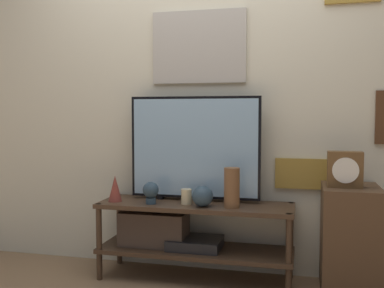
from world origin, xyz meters
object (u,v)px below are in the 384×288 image
(vase_round_glass, at_px, (203,196))
(vase_slim_bronze, at_px, (115,188))
(television, at_px, (195,148))
(vase_tall_ceramic, at_px, (232,188))
(candle_jar, at_px, (186,197))
(decorative_bust, at_px, (151,191))
(mantel_clock, at_px, (345,169))

(vase_round_glass, distance_m, vase_slim_bronze, 0.64)
(vase_slim_bronze, bearing_deg, vase_round_glass, -2.81)
(television, bearing_deg, vase_tall_ceramic, -30.31)
(television, relative_size, candle_jar, 8.95)
(vase_round_glass, relative_size, vase_slim_bronze, 0.76)
(vase_slim_bronze, xyz_separation_m, decorative_bust, (0.27, -0.03, -0.00))
(vase_round_glass, xyz_separation_m, vase_slim_bronze, (-0.64, 0.03, 0.02))
(vase_round_glass, distance_m, decorative_bust, 0.36)
(vase_slim_bronze, bearing_deg, television, 16.15)
(vase_round_glass, xyz_separation_m, candle_jar, (-0.13, 0.06, -0.02))
(vase_tall_ceramic, distance_m, vase_slim_bronze, 0.83)
(vase_slim_bronze, xyz_separation_m, candle_jar, (0.51, 0.02, -0.04))
(vase_tall_ceramic, distance_m, decorative_bust, 0.56)
(vase_round_glass, bearing_deg, mantel_clock, 2.13)
(candle_jar, bearing_deg, vase_slim_bronze, -177.32)
(vase_tall_ceramic, bearing_deg, mantel_clock, 1.37)
(candle_jar, height_order, decorative_bust, decorative_bust)
(vase_tall_ceramic, xyz_separation_m, vase_slim_bronze, (-0.83, 0.01, -0.04))
(vase_round_glass, relative_size, candle_jar, 1.35)
(mantel_clock, bearing_deg, vase_slim_bronze, -179.93)
(television, distance_m, decorative_bust, 0.43)
(vase_round_glass, height_order, vase_slim_bronze, vase_slim_bronze)
(vase_slim_bronze, height_order, candle_jar, vase_slim_bronze)
(vase_slim_bronze, relative_size, decorative_bust, 1.21)
(mantel_clock, bearing_deg, vase_round_glass, -177.87)
(vase_tall_ceramic, distance_m, candle_jar, 0.33)
(mantel_clock, bearing_deg, television, 171.20)
(decorative_bust, height_order, mantel_clock, mantel_clock)
(decorative_bust, bearing_deg, candle_jar, 11.83)
(vase_tall_ceramic, xyz_separation_m, mantel_clock, (0.70, 0.02, 0.14))
(decorative_bust, bearing_deg, vase_slim_bronze, 174.58)
(vase_slim_bronze, distance_m, candle_jar, 0.51)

